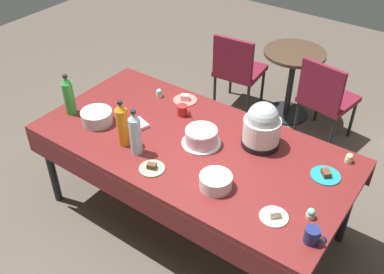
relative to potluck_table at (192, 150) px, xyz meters
The scene contains 22 objects.
ground 0.69m from the potluck_table, ahead, with size 9.00×9.00×0.00m, color brown.
potluck_table is the anchor object (origin of this frame).
frosted_layer_cake 0.13m from the potluck_table, 27.00° to the left, with size 0.27×0.27×0.12m.
slow_cooker 0.51m from the potluck_table, 33.54° to the left, with size 0.26×0.26×0.33m.
glass_salad_bowl 0.74m from the potluck_table, 163.88° to the right, with size 0.23×0.23×0.10m, color #B2C6BC.
ceramic_snack_bowl 0.47m from the potluck_table, 36.24° to the right, with size 0.20×0.20×0.09m, color silver.
dessert_plate_cream 0.83m from the potluck_table, 20.45° to the right, with size 0.17×0.17×0.06m.
dessert_plate_sage 0.38m from the potluck_table, 97.49° to the right, with size 0.17×0.17×0.04m.
dessert_plate_coral 0.55m from the potluck_table, 131.24° to the left, with size 0.19×0.19×0.05m.
dessert_plate_teal 0.91m from the potluck_table, 13.51° to the left, with size 0.19×0.19×0.04m.
cupcake_cocoa 0.96m from the potluck_table, 10.33° to the right, with size 0.05×0.05×0.07m.
cupcake_rose 1.05m from the potluck_table, 24.40° to the left, with size 0.05×0.05×0.07m.
cupcake_lemon 0.67m from the potluck_table, 148.96° to the left, with size 0.05×0.05×0.07m.
soda_bottle_water 0.44m from the potluck_table, 129.07° to the right, with size 0.08×0.08×0.33m.
soda_bottle_orange_juice 0.52m from the potluck_table, 143.89° to the right, with size 0.08×0.08×0.34m.
soda_bottle_lime_soda 1.01m from the potluck_table, 166.81° to the right, with size 0.08×0.08×0.32m.
coffee_mug_navy 1.08m from the potluck_table, 17.91° to the right, with size 0.12×0.08×0.09m.
coffee_mug_red 0.37m from the potluck_table, 137.15° to the left, with size 0.12×0.08×0.08m.
paper_napkin_stack 0.45m from the potluck_table, behind, with size 0.14×0.14×0.02m, color pink.
maroon_chair_left 1.65m from the potluck_table, 109.36° to the left, with size 0.48×0.48×0.85m.
maroon_chair_right 1.61m from the potluck_table, 75.93° to the left, with size 0.51×0.51×0.85m.
round_cafe_table 1.78m from the potluck_table, 91.62° to the left, with size 0.60×0.60×0.72m.
Camera 1 is at (1.40, -1.96, 2.62)m, focal length 41.41 mm.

